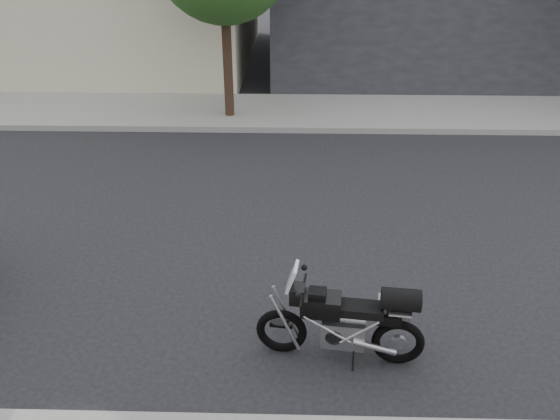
{
  "coord_description": "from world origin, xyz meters",
  "views": [
    {
      "loc": [
        0.3,
        8.04,
        4.72
      ],
      "look_at": [
        0.48,
        0.84,
        0.9
      ],
      "focal_mm": 35.0,
      "sensor_mm": 36.0,
      "label": 1
    }
  ],
  "objects": [
    {
      "name": "ground",
      "position": [
        0.0,
        0.0,
        0.0
      ],
      "size": [
        120.0,
        120.0,
        0.0
      ],
      "primitive_type": "plane",
      "color": "black",
      "rests_on": "ground"
    },
    {
      "name": "far_sidewalk",
      "position": [
        0.0,
        -6.5,
        0.07
      ],
      "size": [
        44.0,
        3.0,
        0.15
      ],
      "primitive_type": "cube",
      "color": "gray",
      "rests_on": "ground"
    },
    {
      "name": "motorcycle",
      "position": [
        -0.42,
        2.94,
        0.55
      ],
      "size": [
        2.02,
        0.65,
        1.28
      ],
      "rotation": [
        0.0,
        0.0,
        -0.12
      ],
      "color": "black",
      "rests_on": "ground"
    }
  ]
}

